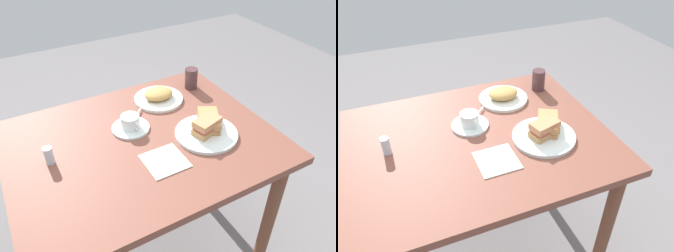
% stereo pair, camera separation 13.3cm
% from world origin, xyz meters
% --- Properties ---
extents(ground_plane, '(6.00, 6.00, 0.00)m').
position_xyz_m(ground_plane, '(0.00, 0.00, 0.00)').
color(ground_plane, slate).
extents(dining_table, '(1.05, 0.83, 0.76)m').
position_xyz_m(dining_table, '(0.00, 0.00, 0.65)').
color(dining_table, brown).
rests_on(dining_table, ground_plane).
extents(sandwich_plate, '(0.26, 0.26, 0.01)m').
position_xyz_m(sandwich_plate, '(0.24, -0.10, 0.77)').
color(sandwich_plate, white).
rests_on(sandwich_plate, dining_table).
extents(sandwich_front, '(0.13, 0.10, 0.06)m').
position_xyz_m(sandwich_front, '(0.24, -0.10, 0.81)').
color(sandwich_front, tan).
rests_on(sandwich_front, sandwich_plate).
extents(sandwich_back, '(0.14, 0.17, 0.05)m').
position_xyz_m(sandwich_back, '(0.28, -0.07, 0.80)').
color(sandwich_back, '#B67A4A').
rests_on(sandwich_back, sandwich_plate).
extents(coffee_saucer, '(0.16, 0.16, 0.01)m').
position_xyz_m(coffee_saucer, '(-0.01, 0.09, 0.77)').
color(coffee_saucer, silver).
rests_on(coffee_saucer, dining_table).
extents(coffee_cup, '(0.08, 0.10, 0.06)m').
position_xyz_m(coffee_cup, '(-0.01, 0.08, 0.80)').
color(coffee_cup, white).
rests_on(coffee_cup, coffee_saucer).
extents(spoon, '(0.08, 0.08, 0.01)m').
position_xyz_m(spoon, '(0.04, 0.14, 0.77)').
color(spoon, silver).
rests_on(spoon, coffee_saucer).
extents(side_plate, '(0.23, 0.23, 0.01)m').
position_xyz_m(side_plate, '(0.20, 0.23, 0.77)').
color(side_plate, white).
rests_on(side_plate, dining_table).
extents(side_food_pile, '(0.14, 0.12, 0.04)m').
position_xyz_m(side_food_pile, '(0.20, 0.23, 0.80)').
color(side_food_pile, tan).
rests_on(side_food_pile, side_plate).
extents(napkin, '(0.15, 0.15, 0.00)m').
position_xyz_m(napkin, '(0.02, -0.16, 0.76)').
color(napkin, white).
rests_on(napkin, dining_table).
extents(salt_shaker, '(0.03, 0.03, 0.07)m').
position_xyz_m(salt_shaker, '(-0.35, 0.04, 0.80)').
color(salt_shaker, silver).
rests_on(salt_shaker, dining_table).
extents(drinking_glass, '(0.06, 0.06, 0.10)m').
position_xyz_m(drinking_glass, '(0.40, 0.26, 0.81)').
color(drinking_glass, '#4D3134').
rests_on(drinking_glass, dining_table).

